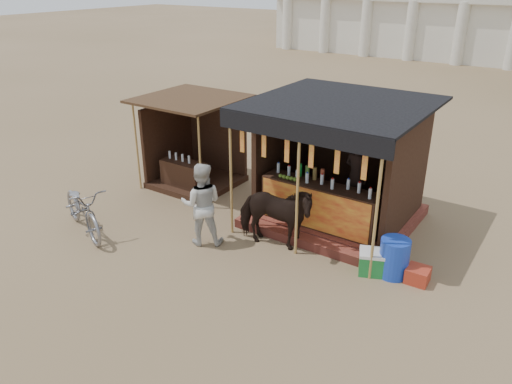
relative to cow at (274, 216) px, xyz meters
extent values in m
plane|color=#846B4C|center=(-0.49, -1.54, -0.72)|extent=(120.00, 120.00, 0.00)
cube|color=brown|center=(0.51, 1.96, -0.61)|extent=(3.40, 2.80, 0.22)
cube|color=brown|center=(0.51, 0.41, -0.62)|extent=(3.40, 0.35, 0.20)
cube|color=#321D12|center=(0.51, 1.01, -0.02)|extent=(2.60, 0.55, 0.95)
cube|color=red|center=(0.51, 0.73, -0.02)|extent=(2.50, 0.02, 0.88)
cube|color=#321D12|center=(0.51, 3.21, 0.75)|extent=(3.00, 0.12, 2.50)
cube|color=#321D12|center=(-0.99, 1.96, 0.75)|extent=(0.12, 2.50, 2.50)
cube|color=#321D12|center=(2.01, 1.96, 0.75)|extent=(0.12, 2.50, 2.50)
cube|color=black|center=(0.51, 1.76, 2.03)|extent=(3.60, 3.60, 0.06)
cube|color=black|center=(0.51, -0.02, 1.85)|extent=(3.60, 0.06, 0.36)
cylinder|color=tan|center=(-1.09, 0.01, 0.66)|extent=(0.06, 0.06, 2.75)
cylinder|color=tan|center=(0.51, 0.01, 0.66)|extent=(0.06, 0.06, 2.75)
cylinder|color=tan|center=(2.11, 0.01, 0.66)|extent=(0.06, 0.06, 2.75)
cube|color=red|center=(-0.79, 0.01, 1.48)|extent=(0.10, 0.02, 0.55)
cube|color=red|center=(-0.27, 0.01, 1.48)|extent=(0.10, 0.02, 0.55)
cube|color=red|center=(0.25, 0.01, 1.48)|extent=(0.10, 0.02, 0.55)
cube|color=red|center=(0.77, 0.01, 1.48)|extent=(0.10, 0.02, 0.55)
cube|color=red|center=(1.29, 0.01, 1.48)|extent=(0.10, 0.02, 0.55)
cube|color=red|center=(1.81, 0.01, 1.48)|extent=(0.10, 0.02, 0.55)
imported|color=black|center=(0.84, 2.06, 0.36)|extent=(0.73, 0.60, 1.72)
cube|color=#321D12|center=(-3.49, 1.66, -0.64)|extent=(2.00, 2.00, 0.15)
cube|color=#321D12|center=(-3.49, 2.61, 0.33)|extent=(1.90, 0.10, 2.10)
cube|color=#321D12|center=(-4.44, 1.66, 0.33)|extent=(0.10, 1.90, 2.10)
cube|color=#472D19|center=(-3.49, 1.56, 1.63)|extent=(2.40, 2.40, 0.06)
cylinder|color=tan|center=(-4.54, 0.61, 0.46)|extent=(0.05, 0.05, 2.35)
cylinder|color=tan|center=(-2.44, 0.61, 0.46)|extent=(0.05, 0.05, 2.35)
cube|color=#321D12|center=(-3.49, 1.16, -0.32)|extent=(1.20, 0.50, 0.80)
imported|color=black|center=(0.00, 0.00, 0.00)|extent=(1.81, 1.08, 1.43)
imported|color=gray|center=(-3.78, -1.78, -0.15)|extent=(2.27, 1.46, 1.13)
imported|color=beige|center=(-1.34, -0.68, 0.17)|extent=(1.09, 1.04, 1.78)
cylinder|color=#193DBC|center=(2.42, 0.35, -0.34)|extent=(0.66, 0.66, 0.76)
cube|color=#A02D1A|center=(2.88, 0.39, -0.57)|extent=(0.42, 0.42, 0.29)
cube|color=#1B7C33|center=(2.13, 0.23, -0.52)|extent=(0.73, 0.63, 0.40)
cube|color=white|center=(2.13, 0.23, -0.29)|extent=(0.76, 0.65, 0.06)
cube|color=silver|center=(-2.49, 24.86, 2.98)|extent=(26.00, 0.50, 0.40)
cylinder|color=silver|center=(-14.49, 24.86, 1.08)|extent=(0.70, 0.70, 3.60)
cylinder|color=silver|center=(-11.49, 24.86, 1.08)|extent=(0.70, 0.70, 3.60)
cylinder|color=silver|center=(-8.49, 24.86, 1.08)|extent=(0.70, 0.70, 3.60)
cylinder|color=silver|center=(-5.49, 24.86, 1.08)|extent=(0.70, 0.70, 3.60)
cylinder|color=silver|center=(-2.49, 24.86, 1.08)|extent=(0.70, 0.70, 3.60)
camera|label=1|loc=(4.76, -7.71, 4.56)|focal=35.00mm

